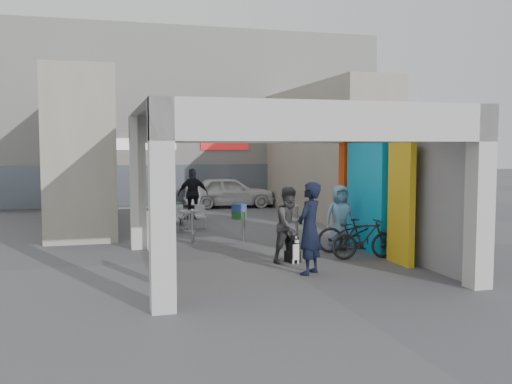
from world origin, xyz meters
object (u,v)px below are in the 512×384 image
object	(u,v)px
white_van	(229,192)
produce_stand	(168,216)
cafe_set	(185,222)
man_crates	(193,194)
man_elderly	(340,217)
man_back_turned	(290,225)
man_with_dog	(310,228)
border_collie	(294,251)
bicycle_front	(355,233)
bicycle_rear	(364,239)

from	to	relation	value
white_van	produce_stand	bearing A→B (deg)	150.51
cafe_set	produce_stand	distance (m)	1.54
man_crates	man_elderly	bearing A→B (deg)	112.92
man_back_turned	man_crates	size ratio (longest dim) A/B	0.93
produce_stand	man_back_turned	xyz separation A→B (m)	(2.03, -7.18, 0.59)
man_with_dog	border_collie	bearing A→B (deg)	-137.15
cafe_set	white_van	world-z (taller)	white_van
man_back_turned	man_crates	bearing A→B (deg)	76.80
cafe_set	man_back_turned	size ratio (longest dim) A/B	0.74
man_with_dog	bicycle_front	bearing A→B (deg)	-178.31
bicycle_rear	bicycle_front	bearing A→B (deg)	-8.40
bicycle_rear	white_van	world-z (taller)	white_van
white_van	bicycle_rear	bearing A→B (deg)	-173.41
man_with_dog	man_elderly	size ratio (longest dim) A/B	1.15
man_with_dog	bicycle_rear	bearing A→B (deg)	168.80
cafe_set	man_back_turned	bearing A→B (deg)	-73.79
bicycle_rear	white_van	distance (m)	12.32
white_van	cafe_set	bearing A→B (deg)	159.68
man_back_turned	white_van	xyz separation A→B (m)	(1.27, 12.17, -0.19)
bicycle_front	bicycle_rear	xyz separation A→B (m)	(-0.15, -0.85, -0.01)
produce_stand	man_elderly	world-z (taller)	man_elderly
produce_stand	bicycle_rear	size ratio (longest dim) A/B	0.69
bicycle_front	white_van	world-z (taller)	white_van
man_back_turned	man_elderly	world-z (taller)	man_back_turned
produce_stand	man_elderly	xyz separation A→B (m)	(3.82, -5.99, 0.56)
man_back_turned	produce_stand	bearing A→B (deg)	86.05
produce_stand	man_crates	xyz separation A→B (m)	(1.07, 1.18, 0.66)
produce_stand	man_crates	distance (m)	1.72
man_crates	man_back_turned	bearing A→B (deg)	98.49
cafe_set	bicycle_rear	xyz separation A→B (m)	(3.49, -5.83, 0.21)
cafe_set	man_elderly	xyz separation A→B (m)	(3.44, -4.50, 0.57)
man_crates	bicycle_front	size ratio (longest dim) A/B	0.99
border_collie	white_van	xyz separation A→B (m)	(1.21, 12.28, 0.41)
man_with_dog	bicycle_front	xyz separation A→B (m)	(2.00, 2.03, -0.48)
man_with_dog	man_crates	xyz separation A→B (m)	(-0.94, 9.67, -0.03)
man_back_turned	bicycle_rear	bearing A→B (deg)	-23.85
border_collie	man_crates	world-z (taller)	man_crates
man_elderly	bicycle_rear	bearing A→B (deg)	-83.85
border_collie	man_elderly	distance (m)	2.24
cafe_set	white_van	bearing A→B (deg)	65.72
man_with_dog	man_crates	size ratio (longest dim) A/B	1.03
man_with_dog	man_crates	bearing A→B (deg)	-128.20
man_back_turned	man_elderly	size ratio (longest dim) A/B	1.04
produce_stand	man_elderly	size ratio (longest dim) A/B	0.66
man_elderly	bicycle_front	xyz separation A→B (m)	(0.20, -0.47, -0.34)
man_with_dog	produce_stand	bearing A→B (deg)	-120.42
man_back_turned	white_van	bearing A→B (deg)	64.33
produce_stand	bicycle_rear	xyz separation A→B (m)	(3.86, -7.31, 0.20)
white_van	border_collie	bearing A→B (deg)	178.31
man_elderly	bicycle_front	world-z (taller)	man_elderly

